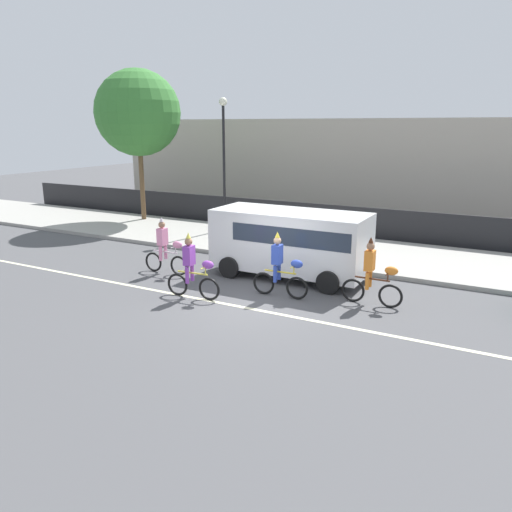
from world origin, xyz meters
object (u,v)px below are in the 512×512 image
Objects in this scene: street_lamp_post at (224,145)px; parade_cyclist_pink at (166,249)px; parade_cyclist_cobalt at (281,269)px; parade_cyclist_purple at (193,270)px; parked_van_white at (292,239)px; parade_cyclist_orange at (373,276)px.

parade_cyclist_pink is at bearing -75.34° from street_lamp_post.
parade_cyclist_pink and parade_cyclist_cobalt have the same top height.
parade_cyclist_purple is 3.63m from parked_van_white.
parked_van_white reaches higher than parade_cyclist_pink.
parade_cyclist_purple is 0.33× the size of street_lamp_post.
parade_cyclist_purple is 2.51m from parade_cyclist_cobalt.
parade_cyclist_pink is 4.40m from parade_cyclist_cobalt.
parade_cyclist_purple is at bearing -64.12° from street_lamp_post.
parade_cyclist_cobalt is at bearing -4.11° from parade_cyclist_pink.
street_lamp_post is at bearing 144.07° from parade_cyclist_orange.
parade_cyclist_pink is at bearing -177.77° from parade_cyclist_orange.
parade_cyclist_orange is (4.68, 1.86, 0.00)m from parade_cyclist_purple.
street_lamp_post is (-5.58, 4.91, 2.71)m from parked_van_white.
parade_cyclist_pink is at bearing 175.89° from parade_cyclist_cobalt.
parade_cyclist_cobalt is (4.39, -0.32, 0.00)m from parade_cyclist_pink.
parade_cyclist_pink is 7.43m from street_lamp_post.
parade_cyclist_orange is at bearing -23.76° from parked_van_white.
parade_cyclist_purple is (2.23, -1.59, 0.00)m from parade_cyclist_pink.
parade_cyclist_cobalt is 9.67m from street_lamp_post.
parade_cyclist_purple is 1.00× the size of parade_cyclist_cobalt.
street_lamp_post is (-1.70, 6.51, 3.15)m from parade_cyclist_pink.
parade_cyclist_pink is 6.91m from parade_cyclist_orange.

